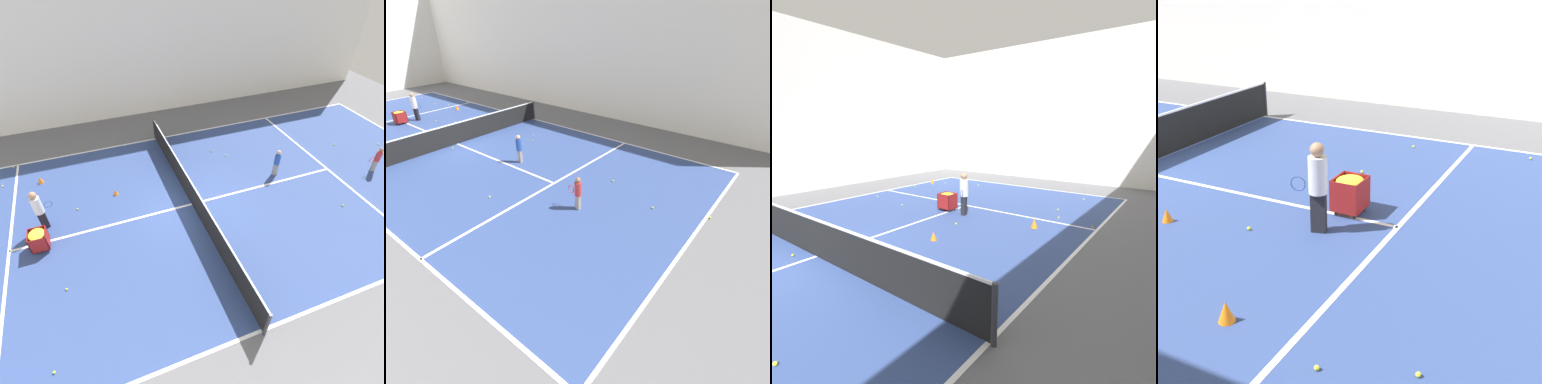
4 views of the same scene
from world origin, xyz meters
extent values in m
plane|color=#5B5B60|center=(0.00, 0.00, 0.00)|extent=(35.15, 35.15, 0.00)
cube|color=navy|center=(0.00, 0.00, 0.00)|extent=(10.98, 24.68, 0.00)
cube|color=white|center=(-5.49, 0.00, 0.01)|extent=(0.10, 24.68, 0.00)
cube|color=white|center=(5.49, 0.00, 0.01)|extent=(0.10, 24.68, 0.00)
cube|color=white|center=(0.00, -6.79, 0.01)|extent=(10.98, 0.10, 0.00)
cube|color=white|center=(0.00, 6.79, 0.01)|extent=(10.98, 0.10, 0.00)
cube|color=white|center=(0.00, 0.00, 0.01)|extent=(0.10, 13.57, 0.00)
cube|color=silver|center=(8.80, 0.00, 4.37)|extent=(0.15, 31.45, 8.74)
cylinder|color=#2D2D33|center=(-5.59, 0.00, 0.55)|extent=(0.10, 0.10, 1.09)
cylinder|color=#2D2D33|center=(5.59, 0.00, 0.55)|extent=(0.10, 0.10, 1.09)
cube|color=black|center=(0.00, 0.00, 0.53)|extent=(11.08, 0.03, 1.02)
cube|color=white|center=(0.00, 0.00, 1.07)|extent=(11.08, 0.04, 0.05)
cube|color=gray|center=(-0.82, -8.65, 0.27)|extent=(0.15, 0.21, 0.55)
cylinder|color=#B22D2D|center=(-0.82, -8.65, 0.79)|extent=(0.28, 0.28, 0.49)
sphere|color=#846047|center=(-0.82, -8.65, 1.12)|extent=(0.18, 0.18, 0.18)
torus|color=#B22D2D|center=(-0.81, -8.34, 0.67)|extent=(0.08, 0.28, 0.28)
cube|color=black|center=(0.78, 5.55, 0.38)|extent=(0.22, 0.30, 0.76)
cylinder|color=silver|center=(0.78, 5.55, 1.10)|extent=(0.41, 0.41, 0.68)
sphere|color=#A87A5B|center=(0.78, 5.55, 1.56)|extent=(0.25, 0.25, 0.25)
torus|color=#2D478C|center=(0.92, 5.23, 0.93)|extent=(0.09, 0.28, 0.28)
cube|color=gray|center=(0.54, -4.24, 0.29)|extent=(0.15, 0.22, 0.58)
cylinder|color=#234799|center=(0.54, -4.24, 0.83)|extent=(0.29, 0.29, 0.51)
sphere|color=tan|center=(0.54, -4.24, 1.18)|extent=(0.19, 0.19, 0.19)
cube|color=maroon|center=(-0.20, 5.70, 0.11)|extent=(0.63, 0.58, 0.02)
cube|color=maroon|center=(-0.20, 5.42, 0.42)|extent=(0.63, 0.02, 0.61)
cube|color=maroon|center=(-0.20, 5.98, 0.42)|extent=(0.63, 0.02, 0.61)
cube|color=maroon|center=(-0.50, 5.70, 0.42)|extent=(0.02, 0.58, 0.61)
cube|color=maroon|center=(0.11, 5.70, 0.42)|extent=(0.02, 0.58, 0.61)
ellipsoid|color=yellow|center=(-0.20, 5.70, 0.66)|extent=(0.59, 0.54, 0.16)
cylinder|color=black|center=(-0.42, 5.50, 0.05)|extent=(0.05, 0.05, 0.11)
cylinder|color=black|center=(0.02, 5.50, 0.05)|extent=(0.05, 0.05, 0.11)
cylinder|color=black|center=(-0.42, 5.90, 0.05)|extent=(0.05, 0.05, 0.11)
cylinder|color=black|center=(0.02, 5.90, 0.05)|extent=(0.05, 0.05, 0.11)
cone|color=orange|center=(3.68, 5.75, 0.16)|extent=(0.24, 0.24, 0.31)
cone|color=orange|center=(1.70, 2.79, 0.13)|extent=(0.21, 0.21, 0.26)
sphere|color=yellow|center=(1.32, 4.38, 0.04)|extent=(0.07, 0.07, 0.07)
sphere|color=yellow|center=(1.57, -8.55, 0.04)|extent=(0.07, 0.07, 0.07)
sphere|color=yellow|center=(-2.25, 4.99, 0.04)|extent=(0.07, 0.07, 0.07)
sphere|color=yellow|center=(-0.51, -0.39, 0.04)|extent=(0.07, 0.07, 0.07)
sphere|color=yellow|center=(0.78, -10.69, 0.04)|extent=(0.07, 0.07, 0.07)
sphere|color=yellow|center=(2.69, -2.80, 0.04)|extent=(0.07, 0.07, 0.07)
sphere|color=yellow|center=(3.97, 7.32, 0.04)|extent=(0.07, 0.07, 0.07)
sphere|color=yellow|center=(3.27, -2.28, 0.04)|extent=(0.07, 0.07, 0.07)
sphere|color=yellow|center=(5.31, 6.97, 0.04)|extent=(0.07, 0.07, 0.07)
sphere|color=yellow|center=(-4.56, 5.42, 0.04)|extent=(0.07, 0.07, 0.07)
sphere|color=yellow|center=(-2.28, -5.65, 0.04)|extent=(0.07, 0.07, 0.07)
camera|label=1|loc=(-8.32, 3.16, 8.34)|focal=28.00mm
camera|label=2|loc=(-7.61, -14.00, 5.83)|focal=28.00mm
camera|label=3|loc=(7.72, -3.59, 3.40)|focal=28.00mm
camera|label=4|loc=(8.32, 9.92, 4.46)|focal=50.00mm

